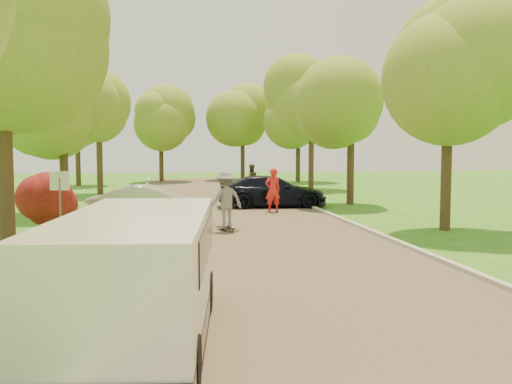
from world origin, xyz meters
TOP-DOWN VIEW (x-y plane):
  - ground at (0.00, 0.00)m, footprint 100.00×100.00m
  - road at (0.00, 8.00)m, footprint 8.00×60.00m
  - curb_left at (-4.05, 8.00)m, footprint 0.18×60.00m
  - curb_right at (4.05, 8.00)m, footprint 0.18×60.00m
  - street_sign at (-5.80, 4.00)m, footprint 0.55×0.06m
  - red_shrub at (-6.30, 5.50)m, footprint 1.70×1.70m
  - tree_l_mida at (-6.30, 1.00)m, footprint 4.71×4.60m
  - tree_l_midb at (-6.81, 12.00)m, footprint 4.30×4.20m
  - tree_l_far at (-6.39, 22.00)m, footprint 4.92×4.80m
  - tree_r_mida at (7.02, 5.00)m, footprint 5.13×5.00m
  - tree_r_midb at (6.60, 14.00)m, footprint 4.51×4.40m
  - tree_r_far at (7.23, 24.00)m, footprint 5.33×5.20m
  - tree_bg_a at (-8.78, 30.00)m, footprint 5.12×5.00m
  - tree_bg_b at (8.22, 32.00)m, footprint 5.12×5.00m
  - tree_bg_c at (-2.79, 34.00)m, footprint 4.92×4.80m
  - tree_bg_d at (4.22, 36.00)m, footprint 5.12×5.00m
  - minivan at (-3.19, -4.88)m, footprint 2.66×5.38m
  - silver_sedan at (-3.27, 7.82)m, footprint 4.61×2.01m
  - dark_sedan at (2.30, 13.33)m, footprint 5.29×2.41m
  - longboard at (-0.73, 5.99)m, footprint 0.64×1.03m
  - skateboarder at (-0.73, 5.99)m, footprint 1.44×1.15m
  - person_striped at (1.93, 11.28)m, footprint 0.77×0.57m
  - person_olive at (2.33, 20.26)m, footprint 0.98×0.81m

SIDE VIEW (x-z plane):
  - ground at x=0.00m, z-range 0.00..0.00m
  - road at x=0.00m, z-range 0.00..0.01m
  - curb_left at x=-4.05m, z-range 0.00..0.12m
  - curb_right at x=4.05m, z-range 0.00..0.12m
  - longboard at x=-0.73m, z-range 0.05..0.17m
  - silver_sedan at x=-3.27m, z-range 0.00..1.47m
  - dark_sedan at x=2.30m, z-range 0.00..1.50m
  - person_olive at x=2.33m, z-range 0.00..1.84m
  - person_striped at x=1.93m, z-range 0.00..1.94m
  - minivan at x=-3.19m, z-range 0.05..1.98m
  - red_shrub at x=-6.30m, z-range 0.12..2.07m
  - skateboarder at x=-0.73m, z-range 0.13..2.08m
  - street_sign at x=-5.80m, z-range 0.48..2.65m
  - tree_l_midb at x=-6.81m, z-range 1.28..7.89m
  - tree_r_midb at x=6.60m, z-range 1.38..8.38m
  - tree_bg_c at x=-2.79m, z-range 1.35..8.69m
  - tree_l_mida at x=-6.30m, z-range 1.48..8.87m
  - tree_bg_a at x=-8.78m, z-range 1.45..9.18m
  - tree_bg_d at x=4.22m, z-range 1.45..9.18m
  - tree_l_far at x=-6.39m, z-range 1.57..9.36m
  - tree_r_mida at x=7.02m, z-range 1.56..9.51m
  - tree_bg_b at x=8.22m, z-range 1.56..9.51m
  - tree_r_far at x=7.23m, z-range 1.66..10.00m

